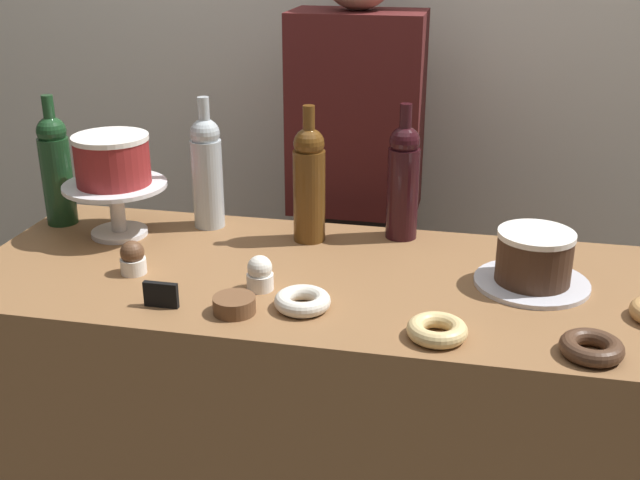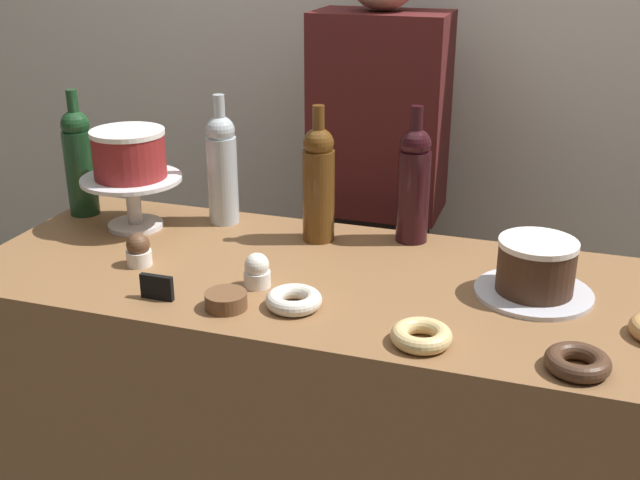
{
  "view_description": "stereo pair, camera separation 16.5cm",
  "coord_description": "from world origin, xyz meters",
  "px_view_note": "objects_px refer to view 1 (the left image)",
  "views": [
    {
      "loc": [
        0.32,
        -1.5,
        1.6
      ],
      "look_at": [
        0.0,
        0.0,
        0.99
      ],
      "focal_mm": 43.71,
      "sensor_mm": 36.0,
      "label": 1
    },
    {
      "loc": [
        0.48,
        -1.46,
        1.6
      ],
      "look_at": [
        0.0,
        0.0,
        0.99
      ],
      "focal_mm": 43.71,
      "sensor_mm": 36.0,
      "label": 2
    }
  ],
  "objects_px": {
    "wine_bottle_green": "(56,168)",
    "donut_sugar": "(302,301)",
    "cake_stand_pedestal": "(116,200)",
    "price_sign_chalkboard": "(161,295)",
    "donut_glazed": "(437,330)",
    "cookie_stack": "(234,305)",
    "donut_chocolate": "(592,347)",
    "wine_bottle_clear": "(207,171)",
    "chocolate_round_cake": "(534,257)",
    "wine_bottle_amber": "(309,182)",
    "barista_figure": "(355,211)",
    "white_layer_cake": "(112,160)",
    "cupcake_chocolate": "(133,258)",
    "cupcake_vanilla": "(260,274)",
    "wine_bottle_dark_red": "(403,180)"
  },
  "relations": [
    {
      "from": "donut_glazed",
      "to": "cookie_stack",
      "type": "height_order",
      "value": "same"
    },
    {
      "from": "wine_bottle_green",
      "to": "wine_bottle_clear",
      "type": "xyz_separation_m",
      "value": [
        0.37,
        0.06,
        0.0
      ]
    },
    {
      "from": "wine_bottle_clear",
      "to": "cookie_stack",
      "type": "bearing_deg",
      "value": -64.95
    },
    {
      "from": "wine_bottle_clear",
      "to": "donut_chocolate",
      "type": "distance_m",
      "value": 1.0
    },
    {
      "from": "wine_bottle_amber",
      "to": "barista_figure",
      "type": "xyz_separation_m",
      "value": [
        0.04,
        0.4,
        -0.21
      ]
    },
    {
      "from": "white_layer_cake",
      "to": "cookie_stack",
      "type": "bearing_deg",
      "value": -39.99
    },
    {
      "from": "wine_bottle_dark_red",
      "to": "cookie_stack",
      "type": "distance_m",
      "value": 0.56
    },
    {
      "from": "white_layer_cake",
      "to": "cupcake_vanilla",
      "type": "relative_size",
      "value": 2.4
    },
    {
      "from": "chocolate_round_cake",
      "to": "wine_bottle_amber",
      "type": "relative_size",
      "value": 0.49
    },
    {
      "from": "cupcake_chocolate",
      "to": "donut_sugar",
      "type": "height_order",
      "value": "cupcake_chocolate"
    },
    {
      "from": "donut_glazed",
      "to": "wine_bottle_green",
      "type": "bearing_deg",
      "value": 157.42
    },
    {
      "from": "wine_bottle_clear",
      "to": "donut_sugar",
      "type": "relative_size",
      "value": 2.91
    },
    {
      "from": "cupcake_chocolate",
      "to": "barista_figure",
      "type": "distance_m",
      "value": 0.78
    },
    {
      "from": "chocolate_round_cake",
      "to": "cupcake_chocolate",
      "type": "height_order",
      "value": "chocolate_round_cake"
    },
    {
      "from": "cake_stand_pedestal",
      "to": "wine_bottle_amber",
      "type": "bearing_deg",
      "value": 8.14
    },
    {
      "from": "cake_stand_pedestal",
      "to": "donut_chocolate",
      "type": "height_order",
      "value": "cake_stand_pedestal"
    },
    {
      "from": "wine_bottle_amber",
      "to": "chocolate_round_cake",
      "type": "bearing_deg",
      "value": -16.66
    },
    {
      "from": "wine_bottle_amber",
      "to": "donut_chocolate",
      "type": "xyz_separation_m",
      "value": [
        0.6,
        -0.43,
        -0.13
      ]
    },
    {
      "from": "white_layer_cake",
      "to": "cupcake_chocolate",
      "type": "xyz_separation_m",
      "value": [
        0.13,
        -0.2,
        -0.16
      ]
    },
    {
      "from": "wine_bottle_green",
      "to": "barista_figure",
      "type": "distance_m",
      "value": 0.83
    },
    {
      "from": "wine_bottle_dark_red",
      "to": "barista_figure",
      "type": "height_order",
      "value": "barista_figure"
    },
    {
      "from": "wine_bottle_dark_red",
      "to": "donut_glazed",
      "type": "xyz_separation_m",
      "value": [
        0.12,
        -0.49,
        -0.13
      ]
    },
    {
      "from": "donut_chocolate",
      "to": "price_sign_chalkboard",
      "type": "xyz_separation_m",
      "value": [
        -0.81,
        0.02,
        0.01
      ]
    },
    {
      "from": "cake_stand_pedestal",
      "to": "price_sign_chalkboard",
      "type": "xyz_separation_m",
      "value": [
        0.25,
        -0.34,
        -0.06
      ]
    },
    {
      "from": "barista_figure",
      "to": "donut_glazed",
      "type": "bearing_deg",
      "value": -70.61
    },
    {
      "from": "white_layer_cake",
      "to": "wine_bottle_green",
      "type": "bearing_deg",
      "value": 164.91
    },
    {
      "from": "donut_chocolate",
      "to": "price_sign_chalkboard",
      "type": "bearing_deg",
      "value": 178.48
    },
    {
      "from": "wine_bottle_amber",
      "to": "donut_sugar",
      "type": "relative_size",
      "value": 2.91
    },
    {
      "from": "donut_chocolate",
      "to": "barista_figure",
      "type": "relative_size",
      "value": 0.07
    },
    {
      "from": "white_layer_cake",
      "to": "cookie_stack",
      "type": "height_order",
      "value": "white_layer_cake"
    },
    {
      "from": "donut_chocolate",
      "to": "cupcake_chocolate",
      "type": "bearing_deg",
      "value": 170.23
    },
    {
      "from": "white_layer_cake",
      "to": "price_sign_chalkboard",
      "type": "height_order",
      "value": "white_layer_cake"
    },
    {
      "from": "cake_stand_pedestal",
      "to": "price_sign_chalkboard",
      "type": "height_order",
      "value": "cake_stand_pedestal"
    },
    {
      "from": "donut_glazed",
      "to": "cupcake_vanilla",
      "type": "bearing_deg",
      "value": 160.54
    },
    {
      "from": "wine_bottle_clear",
      "to": "donut_sugar",
      "type": "xyz_separation_m",
      "value": [
        0.33,
        -0.4,
        -0.13
      ]
    },
    {
      "from": "wine_bottle_green",
      "to": "donut_sugar",
      "type": "relative_size",
      "value": 2.91
    },
    {
      "from": "price_sign_chalkboard",
      "to": "cupcake_vanilla",
      "type": "bearing_deg",
      "value": 35.03
    },
    {
      "from": "cupcake_chocolate",
      "to": "donut_glazed",
      "type": "xyz_separation_m",
      "value": [
        0.66,
        -0.15,
        -0.02
      ]
    },
    {
      "from": "chocolate_round_cake",
      "to": "wine_bottle_amber",
      "type": "bearing_deg",
      "value": 163.34
    },
    {
      "from": "donut_glazed",
      "to": "cookie_stack",
      "type": "relative_size",
      "value": 1.33
    },
    {
      "from": "wine_bottle_green",
      "to": "cake_stand_pedestal",
      "type": "bearing_deg",
      "value": -15.09
    },
    {
      "from": "chocolate_round_cake",
      "to": "wine_bottle_amber",
      "type": "distance_m",
      "value": 0.54
    },
    {
      "from": "cupcake_vanilla",
      "to": "price_sign_chalkboard",
      "type": "height_order",
      "value": "cupcake_vanilla"
    },
    {
      "from": "cupcake_chocolate",
      "to": "donut_chocolate",
      "type": "relative_size",
      "value": 0.66
    },
    {
      "from": "donut_sugar",
      "to": "cookie_stack",
      "type": "relative_size",
      "value": 1.33
    },
    {
      "from": "cake_stand_pedestal",
      "to": "wine_bottle_amber",
      "type": "distance_m",
      "value": 0.47
    },
    {
      "from": "chocolate_round_cake",
      "to": "price_sign_chalkboard",
      "type": "height_order",
      "value": "chocolate_round_cake"
    },
    {
      "from": "white_layer_cake",
      "to": "chocolate_round_cake",
      "type": "height_order",
      "value": "white_layer_cake"
    },
    {
      "from": "donut_glazed",
      "to": "wine_bottle_clear",
      "type": "bearing_deg",
      "value": 142.39
    },
    {
      "from": "donut_glazed",
      "to": "price_sign_chalkboard",
      "type": "xyz_separation_m",
      "value": [
        -0.54,
        0.01,
        0.01
      ]
    }
  ]
}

